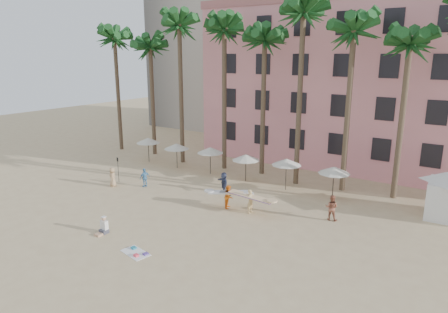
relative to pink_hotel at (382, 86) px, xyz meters
name	(u,v)px	position (x,y,z in m)	size (l,w,h in m)	color
ground	(159,234)	(-7.00, -26.00, -8.00)	(120.00, 120.00, 0.00)	#D1B789
pink_hotel	(382,86)	(0.00, 0.00, 0.00)	(35.00, 14.00, 16.00)	pink
palm_row	(278,32)	(-6.49, -11.00, 4.97)	(44.40, 5.40, 16.30)	brown
umbrella_row	(227,153)	(-10.00, -13.50, -5.67)	(22.50, 2.70, 2.73)	#332B23
beach_towel	(136,253)	(-6.35, -28.58, -7.97)	(1.96, 1.34, 0.14)	white
carrier_yellow	(251,200)	(-3.92, -19.65, -6.99)	(3.38, 0.97, 1.78)	#D7B679
carrier_white	(229,196)	(-5.77, -19.70, -7.06)	(3.06, 1.82, 1.75)	orange
beachgoers	(213,186)	(-8.14, -18.43, -7.13)	(19.18, 5.23, 1.82)	#5596C7
paddle	(118,166)	(-17.51, -19.92, -6.59)	(0.18, 0.04, 2.23)	black
seated_man	(103,228)	(-10.03, -27.88, -7.61)	(0.49, 0.86, 1.12)	#3F3F4C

